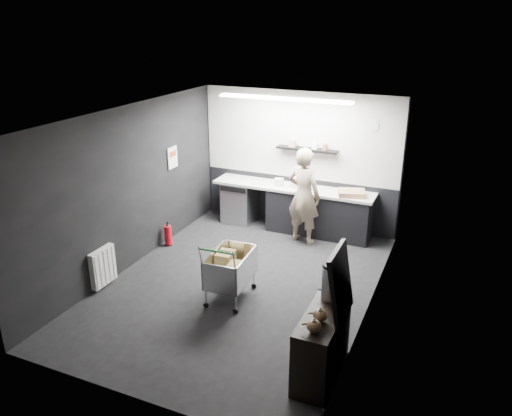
% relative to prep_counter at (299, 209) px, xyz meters
% --- Properties ---
extents(floor, '(5.50, 5.50, 0.00)m').
position_rel_prep_counter_xyz_m(floor, '(-0.14, -2.42, -0.46)').
color(floor, black).
rests_on(floor, ground).
extents(ceiling, '(5.50, 5.50, 0.00)m').
position_rel_prep_counter_xyz_m(ceiling, '(-0.14, -2.42, 2.24)').
color(ceiling, white).
rests_on(ceiling, wall_back).
extents(wall_back, '(5.50, 0.00, 5.50)m').
position_rel_prep_counter_xyz_m(wall_back, '(-0.14, 0.33, 0.89)').
color(wall_back, black).
rests_on(wall_back, floor).
extents(wall_front, '(5.50, 0.00, 5.50)m').
position_rel_prep_counter_xyz_m(wall_front, '(-0.14, -5.17, 0.89)').
color(wall_front, black).
rests_on(wall_front, floor).
extents(wall_left, '(0.00, 5.50, 5.50)m').
position_rel_prep_counter_xyz_m(wall_left, '(-2.14, -2.42, 0.89)').
color(wall_left, black).
rests_on(wall_left, floor).
extents(wall_right, '(0.00, 5.50, 5.50)m').
position_rel_prep_counter_xyz_m(wall_right, '(1.86, -2.42, 0.89)').
color(wall_right, black).
rests_on(wall_right, floor).
extents(kitchen_wall_panel, '(3.95, 0.02, 1.70)m').
position_rel_prep_counter_xyz_m(kitchen_wall_panel, '(-0.14, 0.31, 1.39)').
color(kitchen_wall_panel, beige).
rests_on(kitchen_wall_panel, wall_back).
extents(dado_panel, '(3.95, 0.02, 1.00)m').
position_rel_prep_counter_xyz_m(dado_panel, '(-0.14, 0.31, 0.04)').
color(dado_panel, black).
rests_on(dado_panel, wall_back).
extents(floating_shelf, '(1.20, 0.22, 0.04)m').
position_rel_prep_counter_xyz_m(floating_shelf, '(0.06, 0.20, 1.16)').
color(floating_shelf, black).
rests_on(floating_shelf, wall_back).
extents(wall_clock, '(0.20, 0.03, 0.20)m').
position_rel_prep_counter_xyz_m(wall_clock, '(1.26, 0.30, 1.69)').
color(wall_clock, silver).
rests_on(wall_clock, wall_back).
extents(poster, '(0.02, 0.30, 0.40)m').
position_rel_prep_counter_xyz_m(poster, '(-2.12, -1.12, 1.09)').
color(poster, silver).
rests_on(poster, wall_left).
extents(poster_red_band, '(0.02, 0.22, 0.10)m').
position_rel_prep_counter_xyz_m(poster_red_band, '(-2.11, -1.12, 1.16)').
color(poster_red_band, red).
rests_on(poster_red_band, poster).
extents(radiator, '(0.10, 0.50, 0.60)m').
position_rel_prep_counter_xyz_m(radiator, '(-2.08, -3.32, -0.11)').
color(radiator, silver).
rests_on(radiator, wall_left).
extents(ceiling_strip, '(2.40, 0.20, 0.04)m').
position_rel_prep_counter_xyz_m(ceiling_strip, '(-0.14, -0.57, 2.21)').
color(ceiling_strip, white).
rests_on(ceiling_strip, ceiling).
extents(prep_counter, '(3.20, 0.61, 0.90)m').
position_rel_prep_counter_xyz_m(prep_counter, '(0.00, 0.00, 0.00)').
color(prep_counter, black).
rests_on(prep_counter, floor).
extents(person, '(0.75, 0.58, 1.82)m').
position_rel_prep_counter_xyz_m(person, '(0.24, -0.45, 0.45)').
color(person, beige).
rests_on(person, floor).
extents(shopping_cart, '(0.60, 0.95, 1.01)m').
position_rel_prep_counter_xyz_m(shopping_cart, '(-0.11, -2.82, 0.02)').
color(shopping_cart, silver).
rests_on(shopping_cart, floor).
extents(sideboard, '(0.47, 1.10, 1.64)m').
position_rel_prep_counter_xyz_m(sideboard, '(1.65, -3.92, 0.07)').
color(sideboard, black).
rests_on(sideboard, floor).
extents(fire_extinguisher, '(0.14, 0.14, 0.46)m').
position_rel_prep_counter_xyz_m(fire_extinguisher, '(-1.99, -1.62, -0.24)').
color(fire_extinguisher, red).
rests_on(fire_extinguisher, floor).
extents(cardboard_box, '(0.57, 0.50, 0.10)m').
position_rel_prep_counter_xyz_m(cardboard_box, '(1.03, -0.05, 0.49)').
color(cardboard_box, '#A67A58').
rests_on(cardboard_box, prep_counter).
extents(pink_tub, '(0.21, 0.21, 0.21)m').
position_rel_prep_counter_xyz_m(pink_tub, '(-0.08, 0.00, 0.55)').
color(pink_tub, silver).
rests_on(pink_tub, prep_counter).
extents(white_container, '(0.18, 0.15, 0.15)m').
position_rel_prep_counter_xyz_m(white_container, '(-0.40, -0.05, 0.52)').
color(white_container, silver).
rests_on(white_container, prep_counter).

